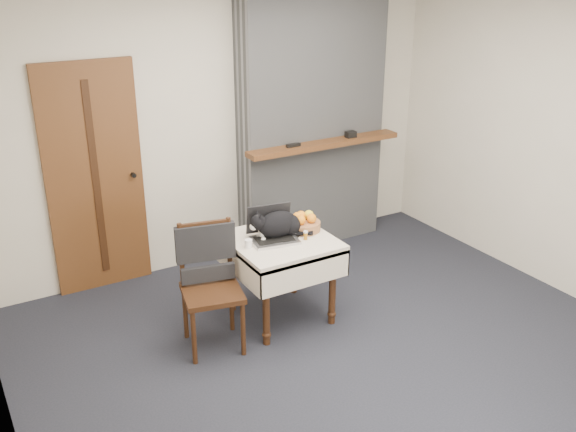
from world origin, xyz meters
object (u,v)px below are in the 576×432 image
(cream_jar, at_px, (248,244))
(laptop, at_px, (272,231))
(side_table, at_px, (281,252))
(fruit_basket, at_px, (304,223))
(cat, at_px, (279,225))
(door, at_px, (95,179))
(chair, at_px, (208,268))
(pill_bottle, at_px, (306,235))

(cream_jar, bearing_deg, laptop, 13.41)
(side_table, xyz_separation_m, fruit_basket, (0.25, 0.06, 0.17))
(cat, distance_m, cream_jar, 0.32)
(door, height_order, cream_jar, door)
(door, xyz_separation_m, fruit_basket, (1.33, -1.23, -0.24))
(cat, bearing_deg, door, 135.42)
(cream_jar, xyz_separation_m, chair, (-0.34, -0.00, -0.12))
(side_table, height_order, chair, chair)
(laptop, xyz_separation_m, chair, (-0.58, -0.06, -0.15))
(door, bearing_deg, cat, -48.90)
(fruit_basket, bearing_deg, door, 137.22)
(laptop, height_order, pill_bottle, laptop)
(door, relative_size, cat, 4.03)
(pill_bottle, xyz_separation_m, chair, (-0.79, 0.09, -0.12))
(cream_jar, height_order, pill_bottle, pill_bottle)
(pill_bottle, bearing_deg, cat, 135.78)
(cream_jar, distance_m, pill_bottle, 0.47)
(laptop, relative_size, cream_jar, 6.10)
(cream_jar, height_order, chair, chair)
(laptop, relative_size, pill_bottle, 5.65)
(door, distance_m, side_table, 1.73)
(side_table, height_order, cat, cat)
(laptop, height_order, cat, laptop)
(door, relative_size, fruit_basket, 7.66)
(side_table, relative_size, fruit_basket, 2.99)
(side_table, xyz_separation_m, cat, (0.01, 0.04, 0.22))
(door, bearing_deg, chair, -71.11)
(door, bearing_deg, fruit_basket, -42.78)
(cream_jar, relative_size, pill_bottle, 0.93)
(fruit_basket, bearing_deg, chair, -174.84)
(pill_bottle, distance_m, chair, 0.81)
(fruit_basket, xyz_separation_m, chair, (-0.88, -0.08, -0.14))
(laptop, xyz_separation_m, fruit_basket, (0.31, 0.02, -0.01))
(door, distance_m, cat, 1.67)
(cat, distance_m, pill_bottle, 0.23)
(laptop, bearing_deg, door, 139.31)
(door, xyz_separation_m, cream_jar, (0.79, -1.31, -0.27))
(side_table, relative_size, cat, 1.57)
(door, bearing_deg, laptop, -50.70)
(cat, xyz_separation_m, cream_jar, (-0.30, -0.06, -0.07))
(cat, height_order, cream_jar, cat)
(door, relative_size, pill_bottle, 27.97)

